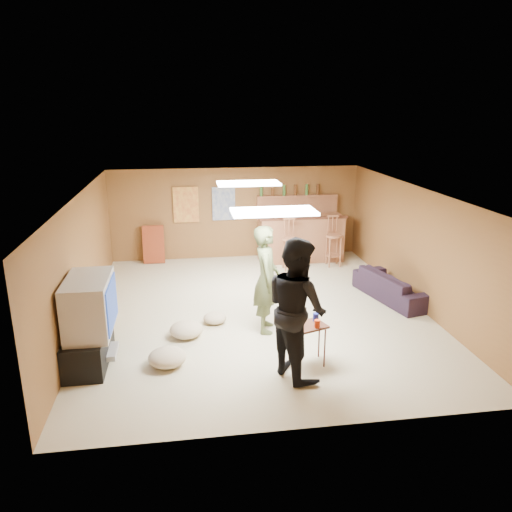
{
  "coord_description": "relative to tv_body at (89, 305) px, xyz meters",
  "views": [
    {
      "loc": [
        -1.27,
        -8.35,
        3.62
      ],
      "look_at": [
        0.0,
        0.2,
        1.0
      ],
      "focal_mm": 35.0,
      "sensor_mm": 36.0,
      "label": 1
    }
  ],
  "objects": [
    {
      "name": "bar_backing",
      "position": [
        4.15,
        4.92,
        0.3
      ],
      "size": [
        2.0,
        0.14,
        0.6
      ],
      "primitive_type": "cube",
      "color": "#935635",
      "rests_on": "bar_counter"
    },
    {
      "name": "wall_front",
      "position": [
        2.65,
        -2.0,
        0.2
      ],
      "size": [
        6.0,
        0.02,
        2.2
      ],
      "primitive_type": "cube",
      "color": "brown",
      "rests_on": "ground"
    },
    {
      "name": "cup_blue",
      "position": [
        3.22,
        -0.37,
        -0.24
      ],
      "size": [
        0.11,
        0.11,
        0.12
      ],
      "primitive_type": "cylinder",
      "rotation": [
        0.0,
        0.0,
        -0.42
      ],
      "color": "navy",
      "rests_on": "tray_table"
    },
    {
      "name": "cushion_far",
      "position": [
        1.06,
        -0.26,
        -0.78
      ],
      "size": [
        0.62,
        0.62,
        0.25
      ],
      "primitive_type": "ellipsoid",
      "rotation": [
        0.0,
        0.0,
        0.14
      ],
      "color": "tan",
      "rests_on": "ground"
    },
    {
      "name": "sofa",
      "position": [
        5.35,
        1.73,
        -0.64
      ],
      "size": [
        1.11,
        1.92,
        0.53
      ],
      "primitive_type": "imported",
      "rotation": [
        0.0,
        0.0,
        1.81
      ],
      "color": "black",
      "rests_on": "ground"
    },
    {
      "name": "poster_left",
      "position": [
        1.45,
        4.96,
        0.45
      ],
      "size": [
        0.6,
        0.03,
        0.85
      ],
      "primitive_type": "cube",
      "color": "#BF3F26",
      "rests_on": "wall_back"
    },
    {
      "name": "poster_right",
      "position": [
        2.35,
        4.96,
        0.45
      ],
      "size": [
        0.55,
        0.03,
        0.8
      ],
      "primitive_type": "cube",
      "color": "#334C99",
      "rests_on": "wall_back"
    },
    {
      "name": "tray_table",
      "position": [
        3.1,
        -0.48,
        -0.6
      ],
      "size": [
        0.56,
        0.51,
        0.6
      ],
      "primitive_type": "cube",
      "rotation": [
        0.0,
        0.0,
        0.34
      ],
      "color": "#432115",
      "rests_on": "ground"
    },
    {
      "name": "ground",
      "position": [
        2.65,
        1.5,
        -0.9
      ],
      "size": [
        7.0,
        7.0,
        0.0
      ],
      "primitive_type": "plane",
      "color": "#C3B895",
      "rests_on": "ground"
    },
    {
      "name": "wall_left",
      "position": [
        -0.35,
        1.5,
        0.2
      ],
      "size": [
        0.02,
        7.0,
        2.2
      ],
      "primitive_type": "cube",
      "color": "brown",
      "rests_on": "ground"
    },
    {
      "name": "ceiling_panel_back",
      "position": [
        2.65,
        2.7,
        1.27
      ],
      "size": [
        1.2,
        0.6,
        0.04
      ],
      "primitive_type": "cube",
      "color": "white",
      "rests_on": "ceiling"
    },
    {
      "name": "bar_stool_left",
      "position": [
        3.75,
        3.8,
        -0.23
      ],
      "size": [
        0.48,
        0.48,
        1.33
      ],
      "primitive_type": null,
      "rotation": [
        0.0,
        0.0,
        0.16
      ],
      "color": "#935635",
      "rests_on": "ground"
    },
    {
      "name": "tv_body",
      "position": [
        0.0,
        0.0,
        0.0
      ],
      "size": [
        0.6,
        1.1,
        0.8
      ],
      "primitive_type": "cube",
      "color": "#B2B2B7",
      "rests_on": "tv_stand"
    },
    {
      "name": "cushion_near_tv",
      "position": [
        1.34,
        0.65,
        -0.78
      ],
      "size": [
        0.63,
        0.63,
        0.24
      ],
      "primitive_type": "ellipsoid",
      "rotation": [
        0.0,
        0.0,
        -0.19
      ],
      "color": "tan",
      "rests_on": "ground"
    },
    {
      "name": "wall_back",
      "position": [
        2.65,
        5.0,
        0.2
      ],
      "size": [
        6.0,
        0.02,
        2.2
      ],
      "primitive_type": "cube",
      "color": "brown",
      "rests_on": "ground"
    },
    {
      "name": "bar_counter",
      "position": [
        4.15,
        4.45,
        -0.35
      ],
      "size": [
        2.0,
        0.6,
        1.1
      ],
      "primitive_type": "cube",
      "color": "#935635",
      "rests_on": "ground"
    },
    {
      "name": "wall_right",
      "position": [
        5.65,
        1.5,
        0.2
      ],
      "size": [
        0.02,
        7.0,
        2.2
      ],
      "primitive_type": "cube",
      "color": "brown",
      "rests_on": "ground"
    },
    {
      "name": "bar_stool_right",
      "position": [
        4.81,
        3.93,
        -0.36
      ],
      "size": [
        0.35,
        0.35,
        1.08
      ],
      "primitive_type": null,
      "rotation": [
        0.0,
        0.0,
        -0.01
      ],
      "color": "#935635",
      "rests_on": "ground"
    },
    {
      "name": "dvd_box",
      "position": [
        0.15,
        0.0,
        -0.75
      ],
      "size": [
        0.35,
        0.5,
        0.08
      ],
      "primitive_type": "cube",
      "color": "#B2B2B7",
      "rests_on": "tv_stand"
    },
    {
      "name": "cushion_mid",
      "position": [
        1.84,
        1.12,
        -0.81
      ],
      "size": [
        0.45,
        0.45,
        0.18
      ],
      "primitive_type": "ellipsoid",
      "rotation": [
        0.0,
        0.0,
        -0.13
      ],
      "color": "tan",
      "rests_on": "ground"
    },
    {
      "name": "tv_screen",
      "position": [
        0.31,
        0.0,
        0.0
      ],
      "size": [
        0.02,
        0.95,
        0.65
      ],
      "primitive_type": "cube",
      "color": "navy",
      "rests_on": "tv_body"
    },
    {
      "name": "cup_red_near",
      "position": [
        2.97,
        -0.42,
        -0.24
      ],
      "size": [
        0.09,
        0.09,
        0.1
      ],
      "primitive_type": "cylinder",
      "rotation": [
        0.0,
        0.0,
        -0.17
      ],
      "color": "red",
      "rests_on": "tray_table"
    },
    {
      "name": "cup_red_far",
      "position": [
        3.18,
        -0.59,
        -0.24
      ],
      "size": [
        0.1,
        0.1,
        0.11
      ],
      "primitive_type": "cylinder",
      "rotation": [
        0.0,
        0.0,
        -0.25
      ],
      "color": "red",
      "rests_on": "tray_table"
    },
    {
      "name": "bottle_row",
      "position": [
        3.95,
        4.88,
        0.75
      ],
      "size": [
        1.48,
        0.08,
        0.26
      ],
      "primitive_type": null,
      "color": "#3F7233",
      "rests_on": "bar_shelf"
    },
    {
      "name": "person_olive",
      "position": [
        2.67,
        0.72,
        -0.0
      ],
      "size": [
        0.52,
        0.71,
        1.79
      ],
      "primitive_type": "imported",
      "rotation": [
        0.0,
        0.0,
        1.42
      ],
      "color": "#4C5632",
      "rests_on": "ground"
    },
    {
      "name": "ceiling_panel_front",
      "position": [
        2.65,
        0.0,
        1.27
      ],
      "size": [
        1.2,
        0.6,
        0.04
      ],
      "primitive_type": "cube",
      "color": "white",
      "rests_on": "ceiling"
    },
    {
      "name": "ceiling",
      "position": [
        2.65,
        1.5,
        1.3
      ],
      "size": [
        6.0,
        7.0,
        0.02
      ],
      "primitive_type": "cube",
      "color": "silver",
      "rests_on": "ground"
    },
    {
      "name": "person_black",
      "position": [
        2.84,
        -0.74,
        0.09
      ],
      "size": [
        1.04,
        1.16,
        1.97
      ],
      "primitive_type": "imported",
      "rotation": [
        0.0,
        0.0,
        1.93
      ],
      "color": "black",
      "rests_on": "ground"
    },
    {
      "name": "tv_stand",
      "position": [
        -0.07,
        0.0,
        -0.65
      ],
      "size": [
        0.55,
        1.3,
        0.5
      ],
      "primitive_type": "cube",
      "color": "black",
      "rests_on": "ground"
    },
    {
      "name": "bar_shelf",
      "position": [
        4.15,
        4.9,
        0.6
      ],
      "size": [
        2.0,
        0.18,
        0.05
      ],
      "primitive_type": "cube",
      "color": "#935635",
      "rests_on": "bar_backing"
    },
    {
      "name": "folding_chair_stack",
      "position": [
        0.65,
        4.8,
        -0.45
      ],
      "size": [
        0.5,
        0.26,
        0.91
      ],
      "primitive_type": "cube",
      "rotation": [
        -0.14,
        0.0,
        0.0
      ],
      "color": "#92361A",
      "rests_on": "ground"
    },
    {
      "name": "bar_lip",
      "position": [
        4.15,
        4.2,
        0.2
      ],
      "size": [
        2.1,
        0.12,
        0.05
      ],
      "primitive_type": "cube",
      "color": "#432115",
      "rests_on": "bar_counter"
    }
  ]
}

